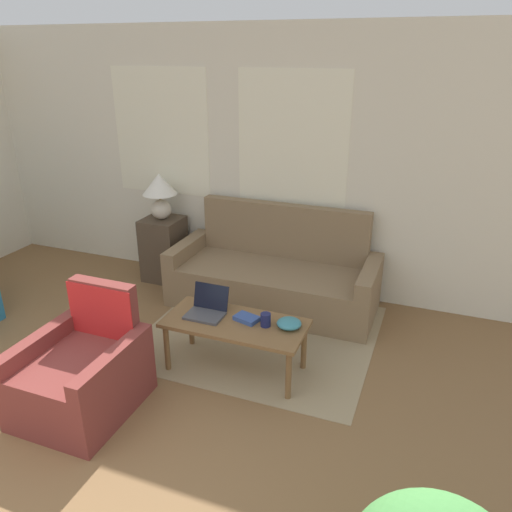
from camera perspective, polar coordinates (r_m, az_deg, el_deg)
name	(u,v)px	position (r m, az deg, el deg)	size (l,w,h in m)	color
wall_back	(233,160)	(5.19, -2.69, 10.86)	(6.77, 0.06, 2.60)	silver
rug	(260,334)	(4.51, 0.51, -8.85)	(1.97, 1.78, 0.01)	#9E8966
couch	(275,277)	(4.94, 2.18, -2.42)	(2.00, 0.81, 0.95)	#846B4C
armchair	(85,373)	(3.78, -19.01, -12.56)	(0.71, 0.80, 0.84)	brown
side_table	(164,249)	(5.53, -10.45, 0.81)	(0.40, 0.40, 0.69)	#4C3D2D
table_lamp	(160,191)	(5.32, -10.95, 7.35)	(0.36, 0.36, 0.49)	beige
coffee_table	(235,327)	(3.88, -2.40, -8.12)	(1.10, 0.50, 0.43)	brown
laptop	(207,308)	(3.95, -5.61, -5.98)	(0.29, 0.26, 0.22)	#47474C
cup_navy	(266,320)	(3.77, 1.11, -7.31)	(0.08, 0.08, 0.10)	#191E4C
snack_bowl	(289,323)	(3.77, 3.80, -7.69)	(0.19, 0.19, 0.06)	teal
book_red	(247,318)	(3.86, -1.08, -7.14)	(0.21, 0.16, 0.04)	#334C8E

